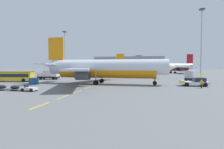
{
  "coord_description": "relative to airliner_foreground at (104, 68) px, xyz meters",
  "views": [
    {
      "loc": [
        29.75,
        -23.02,
        4.49
      ],
      "look_at": [
        20.14,
        27.97,
        2.06
      ],
      "focal_mm": 28.23,
      "sensor_mm": 36.0,
      "label": 1
    }
  ],
  "objects": [
    {
      "name": "apron_light_mast_near",
      "position": [
        -32.02,
        44.51,
        10.52
      ],
      "size": [
        1.8,
        1.8,
        23.05
      ],
      "color": "slate",
      "rests_on": "ground"
    },
    {
      "name": "ground",
      "position": [
        20.43,
        19.57,
        -3.95
      ],
      "size": [
        400.0,
        400.0,
        0.0
      ],
      "primitive_type": "plane",
      "color": "slate"
    },
    {
      "name": "airliner_mid_left",
      "position": [
        26.7,
        76.05,
        0.12
      ],
      "size": [
        34.68,
        33.12,
        12.56
      ],
      "color": "white",
      "rests_on": "ground"
    },
    {
      "name": "apron_light_mast_far",
      "position": [
        31.72,
        31.21,
        12.61
      ],
      "size": [
        1.8,
        1.8,
        26.87
      ],
      "color": "slate",
      "rests_on": "ground"
    },
    {
      "name": "apron_paint_markings",
      "position": [
        -1.57,
        15.42,
        -3.95
      ],
      "size": [
        8.0,
        94.38,
        0.01
      ],
      "color": "yellow",
      "rests_on": "ground"
    },
    {
      "name": "terminal_satellite",
      "position": [
        -4.57,
        119.99,
        2.61
      ],
      "size": [
        61.52,
        20.61,
        14.67
      ],
      "color": "gray",
      "rests_on": "ground"
    },
    {
      "name": "airliner_far_center",
      "position": [
        -12.65,
        38.65,
        -0.62
      ],
      "size": [
        29.32,
        29.22,
        10.3
      ],
      "color": "silver",
      "rests_on": "ground"
    },
    {
      "name": "apron_shuttle_bus",
      "position": [
        -28.16,
        1.71,
        -2.2
      ],
      "size": [
        12.3,
        4.58,
        3.0
      ],
      "color": "yellow",
      "rests_on": "ground"
    },
    {
      "name": "baggage_train",
      "position": [
        -13.36,
        -15.04,
        -3.42
      ],
      "size": [
        8.67,
        2.02,
        1.14
      ],
      "color": "silver",
      "rests_on": "ground"
    },
    {
      "name": "ground_crew_worker",
      "position": [
        21.6,
        -4.73,
        -2.97
      ],
      "size": [
        0.56,
        0.47,
        1.72
      ],
      "color": "#191E38",
      "rests_on": "ground"
    },
    {
      "name": "uld_cargo_container",
      "position": [
        -17.13,
        -4.11,
        -3.15
      ],
      "size": [
        1.91,
        1.88,
        1.6
      ],
      "color": "#194C9E",
      "rests_on": "ground"
    },
    {
      "name": "catering_truck",
      "position": [
        24.49,
        13.09,
        -2.3
      ],
      "size": [
        6.14,
        7.03,
        3.14
      ],
      "color": "black",
      "rests_on": "ground"
    },
    {
      "name": "fuel_service_truck",
      "position": [
        -21.92,
        11.3,
        -2.3
      ],
      "size": [
        7.15,
        3.05,
        3.14
      ],
      "color": "black",
      "rests_on": "ground"
    },
    {
      "name": "pushback_tug",
      "position": [
        21.41,
        -0.77,
        -3.05
      ],
      "size": [
        6.07,
        3.32,
        2.08
      ],
      "color": "silver",
      "rests_on": "ground"
    },
    {
      "name": "airliner_foreground",
      "position": [
        0.0,
        0.0,
        0.0
      ],
      "size": [
        34.75,
        34.61,
        12.2
      ],
      "color": "silver",
      "rests_on": "ground"
    },
    {
      "name": "airliner_far_right",
      "position": [
        -49.58,
        70.32,
        -0.5
      ],
      "size": [
        26.4,
        28.22,
        10.67
      ],
      "color": "silver",
      "rests_on": "ground"
    }
  ]
}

